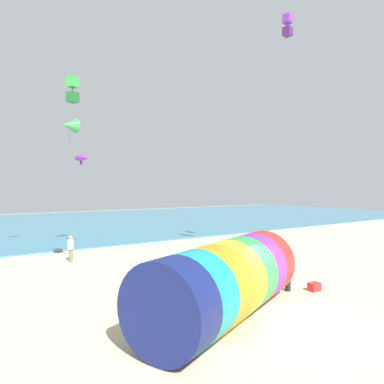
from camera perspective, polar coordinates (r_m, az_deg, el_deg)
ground_plane at (r=12.56m, az=15.56°, el=-20.47°), size 120.00×120.00×0.00m
sea at (r=46.36m, az=-22.94°, el=-4.96°), size 120.00×40.00×0.10m
giant_inflatable_tube at (r=12.18m, az=5.53°, el=-14.49°), size 7.99×5.43×2.68m
kite_handler at (r=15.99m, az=15.70°, el=-12.71°), size 0.29×0.40×1.65m
kite_green_box at (r=17.91m, az=-19.27°, el=15.78°), size 0.62×0.62×1.27m
kite_purple_parafoil at (r=25.21m, az=-18.00°, el=5.46°), size 0.98×1.52×0.75m
kite_green_delta at (r=25.75m, az=-19.73°, el=10.41°), size 1.32×1.28×1.93m
kite_purple_box at (r=24.67m, az=15.64°, el=25.18°), size 0.59×0.59×1.41m
bystander_near_water at (r=22.49m, az=-19.56°, el=-8.87°), size 0.40×0.42×1.62m
bystander_mid_beach at (r=22.99m, az=10.06°, el=-8.73°), size 0.34×0.42×1.56m
cooler_box at (r=16.50m, az=19.72°, el=-14.66°), size 0.54×0.39×0.36m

